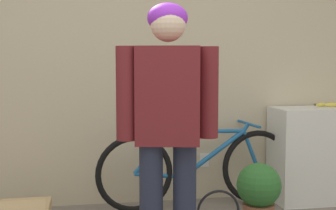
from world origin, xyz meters
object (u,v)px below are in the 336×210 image
(bicycle, at_px, (198,167))
(potted_plant, at_px, (259,191))
(banana, at_px, (331,105))
(person, at_px, (168,113))

(bicycle, xyz_separation_m, potted_plant, (0.35, -0.50, -0.08))
(potted_plant, bearing_deg, bicycle, 124.82)
(potted_plant, bearing_deg, banana, 32.53)
(bicycle, distance_m, banana, 1.33)
(person, distance_m, potted_plant, 1.20)
(banana, distance_m, potted_plant, 1.19)
(bicycle, bearing_deg, person, -116.27)
(person, height_order, bicycle, person)
(person, bearing_deg, bicycle, 80.28)
(bicycle, height_order, banana, banana)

